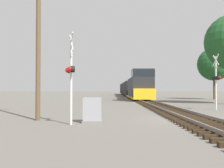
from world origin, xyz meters
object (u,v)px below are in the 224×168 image
(relay_cabinet, at_px, (91,110))
(crossing_signal_far, at_px, (215,79))
(utility_pole, at_px, (37,30))
(tree_mid_background, at_px, (213,64))
(freight_train, at_px, (129,89))
(crossing_signal_near, at_px, (70,73))

(relay_cabinet, bearing_deg, crossing_signal_far, 40.39)
(utility_pole, bearing_deg, tree_mid_background, 54.41)
(freight_train, distance_m, relay_cabinet, 51.03)
(tree_mid_background, bearing_deg, crossing_signal_near, -121.38)
(crossing_signal_near, distance_m, relay_cabinet, 2.21)
(relay_cabinet, height_order, tree_mid_background, tree_mid_background)
(crossing_signal_near, height_order, crossing_signal_far, crossing_signal_far)
(crossing_signal_near, distance_m, utility_pole, 3.63)
(crossing_signal_near, distance_m, crossing_signal_far, 13.57)
(freight_train, xyz_separation_m, tree_mid_background, (12.68, -20.34, 3.99))
(crossing_signal_near, relative_size, utility_pole, 0.46)
(crossing_signal_near, height_order, utility_pole, utility_pole)
(freight_train, bearing_deg, relay_cabinet, -96.00)
(crossing_signal_far, xyz_separation_m, utility_pole, (-12.42, -6.98, 2.38))
(freight_train, distance_m, crossing_signal_near, 51.86)
(crossing_signal_far, bearing_deg, freight_train, -1.37)
(crossing_signal_near, xyz_separation_m, relay_cabinet, (0.98, 0.74, -1.84))
(crossing_signal_far, bearing_deg, crossing_signal_near, 123.26)
(crossing_signal_near, bearing_deg, tree_mid_background, 129.88)
(relay_cabinet, xyz_separation_m, utility_pole, (-3.02, 1.02, 4.28))
(freight_train, xyz_separation_m, crossing_signal_near, (-6.31, -51.47, 0.59))
(freight_train, relative_size, utility_pole, 6.44)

